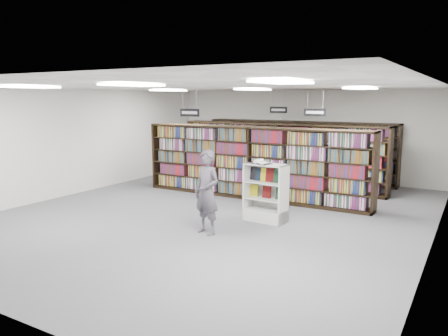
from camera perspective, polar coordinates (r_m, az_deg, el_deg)
The scene contains 20 objects.
floor at distance 11.24m, azimuth -0.96°, elevation -5.93°, with size 12.00×12.00×0.00m, color #4B4C50.
ceiling at distance 10.86m, azimuth -1.00°, elevation 10.61°, with size 10.00×12.00×0.10m, color silver.
wall_back at distance 16.33m, azimuth 10.06°, elevation 4.35°, with size 10.00×0.10×3.20m, color silver.
wall_left at distance 14.18m, azimuth -18.54°, elevation 3.31°, with size 0.10×12.00×3.20m, color silver.
wall_right at distance 9.38m, azimuth 26.10°, elevation 0.12°, with size 0.10×12.00×3.20m, color silver.
bookshelf_row_near at distance 12.74m, azimuth 3.71°, elevation 0.67°, with size 7.00×0.60×2.10m.
bookshelf_row_mid at distance 14.54m, azimuth 7.25°, elevation 1.67°, with size 7.00×0.60×2.10m.
bookshelf_row_far at distance 16.11m, azimuth 9.64°, elevation 2.33°, with size 7.00×0.60×2.10m.
aisle_sign_left at distance 12.52m, azimuth -4.51°, elevation 7.32°, with size 0.65×0.02×0.80m.
aisle_sign_right at distance 12.96m, azimuth 11.78°, elevation 7.22°, with size 0.65×0.02×0.80m.
aisle_sign_center at distance 15.54m, azimuth 7.12°, elevation 7.62°, with size 0.65×0.02×0.80m.
troffer_front_left at distance 10.68m, azimuth -24.05°, elevation 9.65°, with size 0.60×1.20×0.04m, color white.
troffer_front_center at distance 8.44m, azimuth -11.84°, elevation 10.58°, with size 0.60×1.20×0.04m, color white.
troffer_front_right at distance 6.81m, azimuth 7.62°, elevation 11.09°, with size 0.60×1.20×0.04m, color white.
troffer_back_left at distance 14.21m, azimuth -7.25°, elevation 10.03°, with size 0.60×1.20×0.04m, color white.
troffer_back_center at distance 12.61m, azimuth 3.81°, elevation 10.20°, with size 0.60×1.20×0.04m, color white.
troffer_back_right at distance 11.58m, azimuth 17.41°, elevation 9.91°, with size 0.60×1.20×0.04m, color white.
endcap_display at distance 10.50m, azimuth 5.55°, elevation -4.36°, with size 1.03×0.57×1.39m.
open_book at distance 10.31m, azimuth 4.60°, elevation 0.76°, with size 0.59×0.41×0.12m.
shopper at distance 9.40m, azimuth -2.26°, elevation -3.18°, with size 0.67×0.44×1.83m, color #544E5A.
Camera 1 is at (5.64, -9.27, 2.92)m, focal length 35.00 mm.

